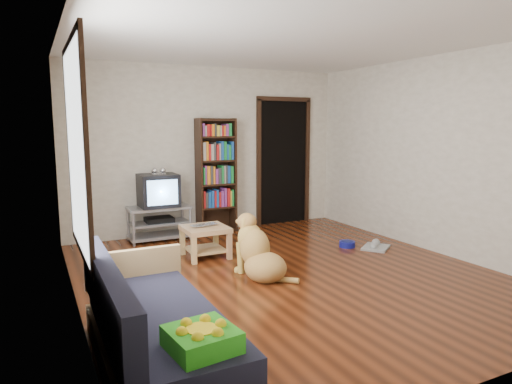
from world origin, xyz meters
name	(u,v)px	position (x,y,z in m)	size (l,w,h in m)	color
ground	(288,274)	(0.00, 0.00, 0.00)	(5.00, 5.00, 0.00)	#5B250F
ceiling	(290,39)	(0.00, 0.00, 2.60)	(5.00, 5.00, 0.00)	white
wall_back	(209,150)	(0.00, 2.50, 1.30)	(4.50, 4.50, 0.00)	silver
wall_front	(494,189)	(0.00, -2.50, 1.30)	(4.50, 4.50, 0.00)	silver
wall_left	(70,170)	(-2.25, 0.00, 1.30)	(5.00, 5.00, 0.00)	silver
wall_right	(436,155)	(2.25, 0.00, 1.30)	(5.00, 5.00, 0.00)	silver
green_cushion	(202,339)	(-1.75, -2.01, 0.48)	(0.37, 0.37, 0.12)	green
laptop	(206,226)	(-0.60, 1.05, 0.41)	(0.36, 0.23, 0.03)	silver
dog_bowl	(347,244)	(1.35, 0.66, 0.04)	(0.22, 0.22, 0.08)	navy
grey_rag	(376,247)	(1.65, 0.41, 0.01)	(0.40, 0.32, 0.03)	#9D9D9D
window	(76,150)	(-2.23, -0.50, 1.50)	(0.03, 1.46, 1.70)	white
doorway	(283,159)	(1.35, 2.48, 1.12)	(1.03, 0.05, 2.19)	black
tv_stand	(159,222)	(-0.90, 2.25, 0.27)	(0.90, 0.45, 0.50)	#99999E
crt_tv	(158,190)	(-0.90, 2.27, 0.74)	(0.55, 0.52, 0.58)	black
bookshelf	(216,169)	(0.05, 2.34, 1.00)	(0.60, 0.30, 1.80)	black
sofa	(154,335)	(-1.87, -1.38, 0.26)	(0.80, 1.80, 0.80)	tan
coffee_table	(205,236)	(-0.60, 1.08, 0.28)	(0.55, 0.55, 0.40)	tan
dog	(258,254)	(-0.35, 0.07, 0.27)	(0.56, 0.82, 0.73)	#B38745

